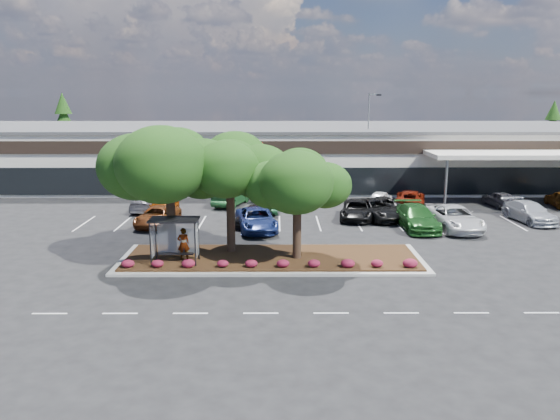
{
  "coord_description": "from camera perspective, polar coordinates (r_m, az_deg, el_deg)",
  "views": [
    {
      "loc": [
        -1.62,
        -27.24,
        9.81
      ],
      "look_at": [
        -1.49,
        6.27,
        2.6
      ],
      "focal_mm": 35.0,
      "sensor_mm": 36.0,
      "label": 1
    }
  ],
  "objects": [
    {
      "name": "ground",
      "position": [
        29.0,
        3.01,
        -7.64
      ],
      "size": [
        160.0,
        160.0,
        0.0
      ],
      "primitive_type": "plane",
      "color": "black",
      "rests_on": "ground"
    },
    {
      "name": "retail_store",
      "position": [
        61.54,
        1.35,
        5.93
      ],
      "size": [
        80.4,
        25.2,
        6.25
      ],
      "color": "white",
      "rests_on": "ground"
    },
    {
      "name": "landscape_island",
      "position": [
        32.71,
        -0.89,
        -5.08
      ],
      "size": [
        18.0,
        6.0,
        0.26
      ],
      "color": "#A3A39E",
      "rests_on": "ground"
    },
    {
      "name": "lane_markings",
      "position": [
        38.95,
        1.96,
        -2.44
      ],
      "size": [
        33.12,
        20.06,
        0.01
      ],
      "color": "silver",
      "rests_on": "ground"
    },
    {
      "name": "shrub_row",
      "position": [
        30.59,
        -0.94,
        -5.56
      ],
      "size": [
        17.0,
        0.8,
        0.5
      ],
      "primitive_type": null,
      "color": "#9A1D41",
      "rests_on": "landscape_island"
    },
    {
      "name": "bus_shelter",
      "position": [
        31.66,
        -10.93,
        -1.79
      ],
      "size": [
        2.75,
        1.55,
        2.59
      ],
      "color": "black",
      "rests_on": "landscape_island"
    },
    {
      "name": "island_tree_west",
      "position": [
        32.86,
        -11.43,
        2.08
      ],
      "size": [
        7.2,
        7.2,
        7.89
      ],
      "primitive_type": null,
      "color": "black",
      "rests_on": "landscape_island"
    },
    {
      "name": "island_tree_mid",
      "position": [
        33.1,
        -5.22,
        1.84
      ],
      "size": [
        6.6,
        6.6,
        7.32
      ],
      "primitive_type": null,
      "color": "black",
      "rests_on": "landscape_island"
    },
    {
      "name": "island_tree_east",
      "position": [
        31.6,
        1.81,
        0.64
      ],
      "size": [
        5.8,
        5.8,
        6.5
      ],
      "primitive_type": null,
      "color": "black",
      "rests_on": "landscape_island"
    },
    {
      "name": "conifer_north_west",
      "position": [
        78.7,
        -21.57,
        7.8
      ],
      "size": [
        4.4,
        4.4,
        10.0
      ],
      "primitive_type": "cone",
      "color": "black",
      "rests_on": "ground"
    },
    {
      "name": "conifer_north_east",
      "position": [
        79.83,
        26.49,
        7.07
      ],
      "size": [
        3.96,
        3.96,
        9.0
      ],
      "primitive_type": "cone",
      "color": "black",
      "rests_on": "ground"
    },
    {
      "name": "person_waiting",
      "position": [
        32.29,
        -10.05,
        -3.49
      ],
      "size": [
        0.75,
        0.54,
        1.91
      ],
      "primitive_type": "imported",
      "rotation": [
        0.0,
        0.0,
        3.28
      ],
      "color": "#594C47",
      "rests_on": "landscape_island"
    },
    {
      "name": "light_pole",
      "position": [
        56.27,
        9.24,
        6.42
      ],
      "size": [
        1.43,
        0.5,
        9.83
      ],
      "rotation": [
        0.0,
        0.0,
        0.02
      ],
      "color": "#A3A39E",
      "rests_on": "ground"
    },
    {
      "name": "car_0",
      "position": [
        42.09,
        -12.69,
        -0.65
      ],
      "size": [
        3.09,
        5.39,
        1.42
      ],
      "primitive_type": "imported",
      "rotation": [
        0.0,
        0.0,
        -0.15
      ],
      "color": "#622F11",
      "rests_on": "ground"
    },
    {
      "name": "car_1",
      "position": [
        45.12,
        -12.2,
        0.3
      ],
      "size": [
        2.33,
        4.7,
        1.54
      ],
      "primitive_type": "imported",
      "rotation": [
        0.0,
        0.0,
        -0.12
      ],
      "color": "#7F3004",
      "rests_on": "ground"
    },
    {
      "name": "car_2",
      "position": [
        41.4,
        -2.78,
        -0.6
      ],
      "size": [
        3.22,
        5.11,
        1.38
      ],
      "primitive_type": "imported",
      "rotation": [
        0.0,
        0.0,
        -0.29
      ],
      "color": "black",
      "rests_on": "ground"
    },
    {
      "name": "car_3",
      "position": [
        39.7,
        -2.49,
        -1.0
      ],
      "size": [
        3.59,
        6.06,
        1.58
      ],
      "primitive_type": "imported",
      "rotation": [
        0.0,
        0.0,
        0.18
      ],
      "color": "navy",
      "rests_on": "ground"
    },
    {
      "name": "car_4",
      "position": [
        43.63,
        8.1,
        0.02
      ],
      "size": [
        3.5,
        5.74,
        1.49
      ],
      "primitive_type": "imported",
      "rotation": [
        0.0,
        0.0,
        -0.2
      ],
      "color": "black",
      "rests_on": "ground"
    },
    {
      "name": "car_5",
      "position": [
        43.83,
        9.95,
        0.07
      ],
      "size": [
        4.56,
        6.21,
        1.57
      ],
      "primitive_type": "imported",
      "rotation": [
        0.0,
        0.0,
        0.39
      ],
      "color": "black",
      "rests_on": "ground"
    },
    {
      "name": "car_6",
      "position": [
        41.29,
        14.11,
        -0.75
      ],
      "size": [
        2.55,
        5.97,
        1.72
      ],
      "primitive_type": "imported",
      "rotation": [
        0.0,
        0.0,
        0.02
      ],
      "color": "#1E561D",
      "rests_on": "ground"
    },
    {
      "name": "car_7",
      "position": [
        41.88,
        17.76,
        -0.8
      ],
      "size": [
        3.33,
        6.35,
        1.71
      ],
      "primitive_type": "imported",
      "rotation": [
        0.0,
        0.0,
        0.08
      ],
      "color": "silver",
      "rests_on": "ground"
    },
    {
      "name": "car_8",
      "position": [
        46.46,
        24.61,
        -0.2
      ],
      "size": [
        2.95,
        5.56,
        1.54
      ],
      "primitive_type": "imported",
      "rotation": [
        0.0,
        0.0,
        0.16
      ],
      "color": "#A9ADB4",
      "rests_on": "ground"
    },
    {
      "name": "car_9",
      "position": [
        47.59,
        -13.68,
        0.79
      ],
      "size": [
        2.43,
        5.16,
        1.45
      ],
      "primitive_type": "imported",
      "rotation": [
        0.0,
        0.0,
        3.06
      ],
      "color": "slate",
      "rests_on": "ground"
    },
    {
      "name": "car_10",
      "position": [
        48.71,
        -5.06,
        1.5
      ],
      "size": [
        3.3,
        5.51,
        1.71
      ],
      "primitive_type": "imported",
      "rotation": [
        0.0,
        0.0,
        2.83
      ],
      "color": "#1E5126",
      "rests_on": "ground"
    },
    {
      "name": "car_11",
      "position": [
        50.34,
        -0.77,
        1.7
      ],
      "size": [
        3.64,
        5.4,
        1.38
      ],
      "primitive_type": "imported",
      "rotation": [
        0.0,
        0.0,
        2.84
      ],
      "color": "black",
      "rests_on": "ground"
    },
    {
      "name": "car_12",
      "position": [
        45.92,
        -1.13,
        0.78
      ],
      "size": [
        1.85,
        4.72,
        1.53
      ],
      "primitive_type": "imported",
      "rotation": [
        0.0,
        0.0,
        3.09
      ],
      "color": "#174625",
      "rests_on": "ground"
    },
    {
      "name": "car_13",
      "position": [
        49.09,
        10.44,
        1.21
      ],
      "size": [
        3.04,
        4.26,
        1.35
      ],
      "primitive_type": "imported",
      "rotation": [
        0.0,
        0.0,
        2.73
      ],
      "color": "white",
      "rests_on": "ground"
    },
    {
      "name": "car_14",
      "position": [
        46.69,
        10.49,
        0.64
      ],
      "size": [
        3.23,
        5.14,
        1.32
      ],
      "primitive_type": "imported",
      "rotation": [
        0.0,
        0.0,
        3.37
      ],
      "color": "black",
      "rests_on": "ground"
    },
    {
      "name": "car_15",
      "position": [
        49.11,
        13.44,
        1.16
      ],
      "size": [
        3.75,
        5.76,
        1.47
      ],
      "primitive_type": "imported",
      "rotation": [
        0.0,
        0.0,
        2.88
      ],
      "color": "#671406",
      "rests_on": "ground"
    },
    {
      "name": "car_16",
      "position": [
        51.66,
        21.99,
        1.08
      ],
      "size": [
        2.22,
        4.25,
        1.38
      ],
      "primitive_type": "imported",
      "rotation": [
        0.0,
        0.0,
        3.29
      ],
      "color": "#4D4C53",
      "rests_on": "ground"
    }
  ]
}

